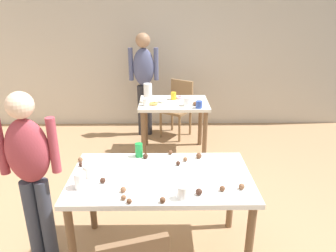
# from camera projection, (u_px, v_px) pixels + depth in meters

# --- Properties ---
(wall_back) EXTENTS (6.40, 0.10, 2.60)m
(wall_back) POSITION_uv_depth(u_px,v_px,m) (166.00, 48.00, 5.24)
(wall_back) COLOR #BCB2A3
(wall_back) RESTS_ON ground_plane
(dining_table_near) EXTENTS (1.40, 0.79, 0.75)m
(dining_table_near) POSITION_uv_depth(u_px,v_px,m) (161.00, 186.00, 2.52)
(dining_table_near) COLOR white
(dining_table_near) RESTS_ON ground_plane
(dining_table_far) EXTENTS (0.92, 0.66, 0.75)m
(dining_table_far) POSITION_uv_depth(u_px,v_px,m) (174.00, 111.00, 4.36)
(dining_table_far) COLOR silver
(dining_table_far) RESTS_ON ground_plane
(chair_far_table) EXTENTS (0.55, 0.55, 0.87)m
(chair_far_table) POSITION_uv_depth(u_px,v_px,m) (178.00, 105.00, 5.03)
(chair_far_table) COLOR olive
(chair_far_table) RESTS_ON ground_plane
(person_girl_near) EXTENTS (0.45, 0.22, 1.43)m
(person_girl_near) POSITION_uv_depth(u_px,v_px,m) (31.00, 166.00, 2.42)
(person_girl_near) COLOR #383D4C
(person_girl_near) RESTS_ON ground_plane
(person_adult_far) EXTENTS (0.45, 0.22, 1.59)m
(person_adult_far) POSITION_uv_depth(u_px,v_px,m) (144.00, 75.00, 4.88)
(person_adult_far) COLOR #28282D
(person_adult_far) RESTS_ON ground_plane
(mixing_bowl) EXTENTS (0.19, 0.19, 0.09)m
(mixing_bowl) POSITION_uv_depth(u_px,v_px,m) (95.00, 168.00, 2.51)
(mixing_bowl) COLOR white
(mixing_bowl) RESTS_ON dining_table_near
(soda_can) EXTENTS (0.07, 0.07, 0.12)m
(soda_can) POSITION_uv_depth(u_px,v_px,m) (139.00, 150.00, 2.77)
(soda_can) COLOR #198438
(soda_can) RESTS_ON dining_table_near
(fork_near) EXTENTS (0.17, 0.02, 0.01)m
(fork_near) POSITION_uv_depth(u_px,v_px,m) (126.00, 181.00, 2.41)
(fork_near) COLOR silver
(fork_near) RESTS_ON dining_table_near
(cup_near_0) EXTENTS (0.08, 0.08, 0.10)m
(cup_near_0) POSITION_uv_depth(u_px,v_px,m) (183.00, 192.00, 2.18)
(cup_near_0) COLOR white
(cup_near_0) RESTS_ON dining_table_near
(cup_near_1) EXTENTS (0.08, 0.08, 0.12)m
(cup_near_1) POSITION_uv_depth(u_px,v_px,m) (80.00, 180.00, 2.31)
(cup_near_1) COLOR white
(cup_near_1) RESTS_ON dining_table_near
(cake_ball_0) EXTENTS (0.05, 0.05, 0.05)m
(cake_ball_0) POSITION_uv_depth(u_px,v_px,m) (199.00, 192.00, 2.23)
(cake_ball_0) COLOR #3D2319
(cake_ball_0) RESTS_ON dining_table_near
(cake_ball_1) EXTENTS (0.04, 0.04, 0.04)m
(cake_ball_1) POSITION_uv_depth(u_px,v_px,m) (242.00, 186.00, 2.30)
(cake_ball_1) COLOR brown
(cake_ball_1) RESTS_ON dining_table_near
(cake_ball_2) EXTENTS (0.04, 0.04, 0.04)m
(cake_ball_2) POSITION_uv_depth(u_px,v_px,m) (103.00, 180.00, 2.38)
(cake_ball_2) COLOR #3D2319
(cake_ball_2) RESTS_ON dining_table_near
(cake_ball_3) EXTENTS (0.05, 0.05, 0.05)m
(cake_ball_3) POSITION_uv_depth(u_px,v_px,m) (199.00, 156.00, 2.76)
(cake_ball_3) COLOR brown
(cake_ball_3) RESTS_ON dining_table_near
(cake_ball_4) EXTENTS (0.04, 0.04, 0.04)m
(cake_ball_4) POSITION_uv_depth(u_px,v_px,m) (129.00, 201.00, 2.14)
(cake_ball_4) COLOR brown
(cake_ball_4) RESTS_ON dining_table_near
(cake_ball_5) EXTENTS (0.05, 0.05, 0.05)m
(cake_ball_5) POSITION_uv_depth(u_px,v_px,m) (146.00, 156.00, 2.75)
(cake_ball_5) COLOR #3D2319
(cake_ball_5) RESTS_ON dining_table_near
(cake_ball_6) EXTENTS (0.04, 0.04, 0.04)m
(cake_ball_6) POSITION_uv_depth(u_px,v_px,m) (222.00, 189.00, 2.28)
(cake_ball_6) COLOR brown
(cake_ball_6) RESTS_ON dining_table_near
(cake_ball_7) EXTENTS (0.04, 0.04, 0.04)m
(cake_ball_7) POSITION_uv_depth(u_px,v_px,m) (185.00, 159.00, 2.71)
(cake_ball_7) COLOR brown
(cake_ball_7) RESTS_ON dining_table_near
(cake_ball_8) EXTENTS (0.04, 0.04, 0.04)m
(cake_ball_8) POSITION_uv_depth(u_px,v_px,m) (123.00, 190.00, 2.27)
(cake_ball_8) COLOR brown
(cake_ball_8) RESTS_ON dining_table_near
(cake_ball_9) EXTENTS (0.04, 0.04, 0.04)m
(cake_ball_9) POSITION_uv_depth(u_px,v_px,m) (81.00, 160.00, 2.70)
(cake_ball_9) COLOR brown
(cake_ball_9) RESTS_ON dining_table_near
(cake_ball_10) EXTENTS (0.04, 0.04, 0.04)m
(cake_ball_10) POSITION_uv_depth(u_px,v_px,m) (170.00, 152.00, 2.83)
(cake_ball_10) COLOR brown
(cake_ball_10) RESTS_ON dining_table_near
(cake_ball_11) EXTENTS (0.04, 0.04, 0.04)m
(cake_ball_11) POSITION_uv_depth(u_px,v_px,m) (124.00, 197.00, 2.18)
(cake_ball_11) COLOR brown
(cake_ball_11) RESTS_ON dining_table_near
(cake_ball_12) EXTENTS (0.04, 0.04, 0.04)m
(cake_ball_12) POSITION_uv_depth(u_px,v_px,m) (163.00, 200.00, 2.15)
(cake_ball_12) COLOR brown
(cake_ball_12) RESTS_ON dining_table_near
(cake_ball_13) EXTENTS (0.04, 0.04, 0.04)m
(cake_ball_13) POSITION_uv_depth(u_px,v_px,m) (178.00, 163.00, 2.64)
(cake_ball_13) COLOR #3D2319
(cake_ball_13) RESTS_ON dining_table_near
(cake_ball_14) EXTENTS (0.04, 0.04, 0.04)m
(cake_ball_14) POSITION_uv_depth(u_px,v_px,m) (81.00, 164.00, 2.62)
(cake_ball_14) COLOR #3D2319
(cake_ball_14) RESTS_ON dining_table_near
(pitcher_far) EXTENTS (0.11, 0.11, 0.23)m
(pitcher_far) POSITION_uv_depth(u_px,v_px,m) (148.00, 92.00, 4.35)
(pitcher_far) COLOR white
(pitcher_far) RESTS_ON dining_table_far
(cup_far_0) EXTENTS (0.07, 0.07, 0.10)m
(cup_far_0) POSITION_uv_depth(u_px,v_px,m) (146.00, 102.00, 4.15)
(cup_far_0) COLOR white
(cup_far_0) RESTS_ON dining_table_far
(cup_far_1) EXTENTS (0.07, 0.07, 0.10)m
(cup_far_1) POSITION_uv_depth(u_px,v_px,m) (173.00, 96.00, 4.40)
(cup_far_1) COLOR yellow
(cup_far_1) RESTS_ON dining_table_far
(cup_far_2) EXTENTS (0.08, 0.08, 0.09)m
(cup_far_2) POSITION_uv_depth(u_px,v_px,m) (199.00, 105.00, 4.05)
(cup_far_2) COLOR #3351B2
(cup_far_2) RESTS_ON dining_table_far
(cup_far_3) EXTENTS (0.08, 0.08, 0.11)m
(cup_far_3) POSITION_uv_depth(u_px,v_px,m) (187.00, 102.00, 4.14)
(cup_far_3) COLOR white
(cup_far_3) RESTS_ON dining_table_far
(donut_far_0) EXTENTS (0.13, 0.13, 0.04)m
(donut_far_0) POSITION_uv_depth(u_px,v_px,m) (198.00, 104.00, 4.17)
(donut_far_0) COLOR brown
(donut_far_0) RESTS_ON dining_table_far
(donut_far_1) EXTENTS (0.11, 0.11, 0.03)m
(donut_far_1) POSITION_uv_depth(u_px,v_px,m) (179.00, 97.00, 4.46)
(donut_far_1) COLOR pink
(donut_far_1) RESTS_ON dining_table_far
(donut_far_2) EXTENTS (0.11, 0.11, 0.03)m
(donut_far_2) POSITION_uv_depth(u_px,v_px,m) (153.00, 104.00, 4.18)
(donut_far_2) COLOR gold
(donut_far_2) RESTS_ON dining_table_far
(donut_far_3) EXTENTS (0.12, 0.12, 0.04)m
(donut_far_3) POSITION_uv_depth(u_px,v_px,m) (163.00, 101.00, 4.29)
(donut_far_3) COLOR white
(donut_far_3) RESTS_ON dining_table_far
(donut_far_4) EXTENTS (0.11, 0.11, 0.03)m
(donut_far_4) POSITION_uv_depth(u_px,v_px,m) (144.00, 101.00, 4.29)
(donut_far_4) COLOR white
(donut_far_4) RESTS_ON dining_table_far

